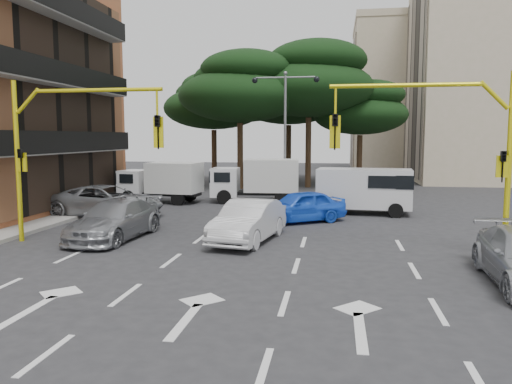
% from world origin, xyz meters
% --- Properties ---
extents(ground, '(120.00, 120.00, 0.00)m').
position_xyz_m(ground, '(0.00, 0.00, 0.00)').
color(ground, '#28282B').
rests_on(ground, ground).
extents(median_strip, '(1.40, 6.00, 0.15)m').
position_xyz_m(median_strip, '(0.00, 16.00, 0.07)').
color(median_strip, gray).
rests_on(median_strip, ground).
extents(apartment_beige_far, '(16.20, 12.15, 16.70)m').
position_xyz_m(apartment_beige_far, '(12.95, 44.00, 8.35)').
color(apartment_beige_far, tan).
rests_on(apartment_beige_far, ground).
extents(pine_left_near, '(9.15, 9.15, 10.23)m').
position_xyz_m(pine_left_near, '(-3.94, 21.96, 7.60)').
color(pine_left_near, '#382616').
rests_on(pine_left_near, ground).
extents(pine_center, '(9.98, 9.98, 11.16)m').
position_xyz_m(pine_center, '(1.06, 23.96, 8.30)').
color(pine_center, '#382616').
rests_on(pine_center, ground).
extents(pine_left_far, '(8.32, 8.32, 9.30)m').
position_xyz_m(pine_left_far, '(-6.94, 25.96, 6.91)').
color(pine_left_far, '#382616').
rests_on(pine_left_far, ground).
extents(pine_right, '(7.49, 7.49, 8.37)m').
position_xyz_m(pine_right, '(5.06, 25.96, 6.22)').
color(pine_right, '#382616').
rests_on(pine_right, ground).
extents(pine_back, '(9.15, 9.15, 10.23)m').
position_xyz_m(pine_back, '(-0.94, 28.96, 7.60)').
color(pine_back, '#382616').
rests_on(pine_back, ground).
extents(signal_mast_right, '(5.79, 0.37, 6.00)m').
position_xyz_m(signal_mast_right, '(6.80, 1.99, 3.88)').
color(signal_mast_right, yellow).
rests_on(signal_mast_right, ground).
extents(signal_mast_left, '(5.79, 0.37, 6.00)m').
position_xyz_m(signal_mast_left, '(-6.80, 1.99, 3.88)').
color(signal_mast_left, yellow).
rests_on(signal_mast_left, ground).
extents(street_lamp_center, '(4.16, 0.36, 7.77)m').
position_xyz_m(street_lamp_center, '(0.00, 16.00, 5.43)').
color(street_lamp_center, slate).
rests_on(street_lamp_center, median_strip).
extents(car_white_hatch, '(2.43, 4.93, 1.55)m').
position_xyz_m(car_white_hatch, '(-0.07, 3.29, 0.78)').
color(car_white_hatch, silver).
rests_on(car_white_hatch, ground).
extents(car_blue_compact, '(4.58, 3.85, 1.48)m').
position_xyz_m(car_blue_compact, '(1.54, 7.87, 0.74)').
color(car_blue_compact, blue).
rests_on(car_blue_compact, ground).
extents(car_silver_wagon, '(2.44, 5.25, 1.48)m').
position_xyz_m(car_silver_wagon, '(-5.28, 3.00, 0.74)').
color(car_silver_wagon, gray).
rests_on(car_silver_wagon, ground).
extents(car_silver_cross_a, '(5.87, 3.21, 1.56)m').
position_xyz_m(car_silver_cross_a, '(-8.00, 7.95, 0.78)').
color(car_silver_cross_a, '#929599').
rests_on(car_silver_cross_a, ground).
extents(van_white, '(4.87, 2.52, 2.35)m').
position_xyz_m(van_white, '(4.59, 11.00, 1.18)').
color(van_white, silver).
rests_on(van_white, ground).
extents(box_truck_a, '(5.11, 2.55, 2.42)m').
position_xyz_m(box_truck_a, '(-7.18, 13.46, 1.21)').
color(box_truck_a, silver).
rests_on(box_truck_a, ground).
extents(box_truck_b, '(5.45, 2.65, 2.60)m').
position_xyz_m(box_truck_b, '(-1.59, 14.46, 1.30)').
color(box_truck_b, silver).
rests_on(box_truck_b, ground).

